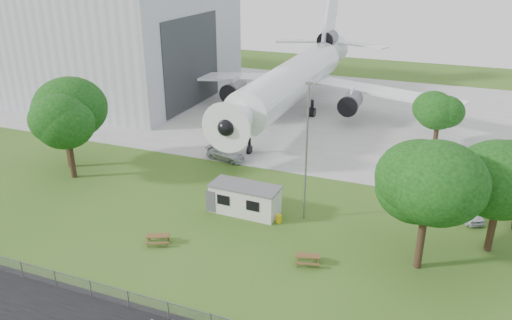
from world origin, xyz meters
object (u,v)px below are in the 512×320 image
at_px(hangar, 86,33).
at_px(site_cabin, 245,199).
at_px(airliner, 296,77).
at_px(picnic_west, 158,244).
at_px(picnic_east, 307,264).

height_order(hangar, site_cabin, hangar).
xyz_separation_m(airliner, site_cabin, (5.04, -30.59, -3.96)).
bearing_deg(site_cabin, hangar, 143.16).
distance_m(airliner, site_cabin, 31.25).
relative_size(airliner, picnic_west, 26.52).
bearing_deg(hangar, picnic_west, -46.17).
height_order(hangar, picnic_west, hangar).
bearing_deg(airliner, hangar, 179.78).
distance_m(hangar, site_cabin, 51.88).
relative_size(site_cabin, picnic_west, 3.77).
bearing_deg(picnic_east, hangar, 128.29).
relative_size(hangar, site_cabin, 6.33).
bearing_deg(picnic_west, picnic_east, -16.74).
bearing_deg(picnic_east, picnic_west, 173.33).
relative_size(hangar, picnic_west, 23.89).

